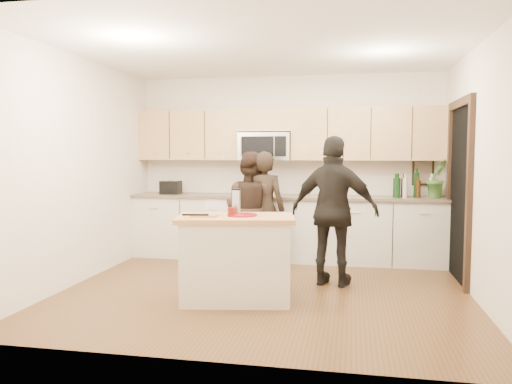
% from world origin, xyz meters
% --- Properties ---
extents(floor, '(4.50, 4.50, 0.00)m').
position_xyz_m(floor, '(0.00, 0.00, 0.00)').
color(floor, brown).
rests_on(floor, ground).
extents(room_shell, '(4.52, 4.02, 2.71)m').
position_xyz_m(room_shell, '(0.00, 0.00, 1.73)').
color(room_shell, beige).
rests_on(room_shell, ground).
extents(back_cabinetry, '(4.50, 0.66, 0.94)m').
position_xyz_m(back_cabinetry, '(0.00, 1.69, 0.47)').
color(back_cabinetry, beige).
rests_on(back_cabinetry, ground).
extents(upper_cabinetry, '(4.50, 0.33, 0.75)m').
position_xyz_m(upper_cabinetry, '(0.03, 1.83, 1.84)').
color(upper_cabinetry, tan).
rests_on(upper_cabinetry, ground).
extents(microwave, '(0.76, 0.41, 0.40)m').
position_xyz_m(microwave, '(-0.31, 1.80, 1.65)').
color(microwave, silver).
rests_on(microwave, ground).
extents(doorway, '(0.06, 1.25, 2.20)m').
position_xyz_m(doorway, '(2.23, 0.90, 1.16)').
color(doorway, black).
rests_on(doorway, ground).
extents(framed_picture, '(0.30, 0.03, 0.38)m').
position_xyz_m(framed_picture, '(1.95, 1.98, 1.28)').
color(framed_picture, black).
rests_on(framed_picture, ground).
extents(dish_towel, '(0.34, 0.60, 0.48)m').
position_xyz_m(dish_towel, '(-0.95, 1.50, 0.80)').
color(dish_towel, white).
rests_on(dish_towel, ground).
extents(island, '(1.30, 0.90, 0.90)m').
position_xyz_m(island, '(-0.23, -0.45, 0.45)').
color(island, beige).
rests_on(island, ground).
extents(red_plate, '(0.32, 0.32, 0.02)m').
position_xyz_m(red_plate, '(-0.17, -0.43, 0.91)').
color(red_plate, maroon).
rests_on(red_plate, island).
extents(box_grater, '(0.09, 0.07, 0.27)m').
position_xyz_m(box_grater, '(-0.24, -0.41, 1.05)').
color(box_grater, silver).
rests_on(box_grater, red_plate).
extents(drink_glass, '(0.06, 0.06, 0.09)m').
position_xyz_m(drink_glass, '(-0.27, -0.53, 0.95)').
color(drink_glass, '#67120B').
rests_on(drink_glass, island).
extents(cutting_board, '(0.29, 0.23, 0.02)m').
position_xyz_m(cutting_board, '(-0.54, -0.58, 0.91)').
color(cutting_board, '#C27F50').
rests_on(cutting_board, island).
extents(tongs, '(0.27, 0.07, 0.02)m').
position_xyz_m(tongs, '(-0.60, -0.66, 0.93)').
color(tongs, black).
rests_on(tongs, cutting_board).
extents(knife, '(0.21, 0.06, 0.01)m').
position_xyz_m(knife, '(-0.45, -0.60, 0.92)').
color(knife, silver).
rests_on(knife, cutting_board).
extents(toaster, '(0.29, 0.23, 0.20)m').
position_xyz_m(toaster, '(-1.74, 1.67, 1.04)').
color(toaster, black).
rests_on(toaster, back_cabinetry).
extents(bottle_cluster, '(0.58, 0.30, 0.40)m').
position_xyz_m(bottle_cluster, '(1.75, 1.69, 1.11)').
color(bottle_cluster, black).
rests_on(bottle_cluster, back_cabinetry).
extents(orchid, '(0.38, 0.37, 0.54)m').
position_xyz_m(orchid, '(2.10, 1.72, 1.21)').
color(orchid, '#3E712D').
rests_on(orchid, back_cabinetry).
extents(woman_left, '(0.61, 0.43, 1.58)m').
position_xyz_m(woman_left, '(-0.21, 1.13, 0.79)').
color(woman_left, black).
rests_on(woman_left, ground).
extents(woman_center, '(0.90, 0.79, 1.57)m').
position_xyz_m(woman_center, '(-0.41, 1.13, 0.79)').
color(woman_center, black).
rests_on(woman_center, ground).
extents(woman_right, '(1.10, 0.64, 1.75)m').
position_xyz_m(woman_right, '(0.75, 0.37, 0.88)').
color(woman_right, black).
rests_on(woman_right, ground).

